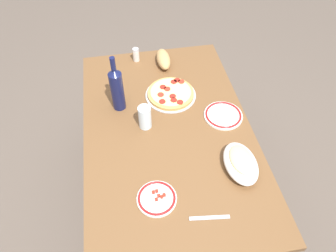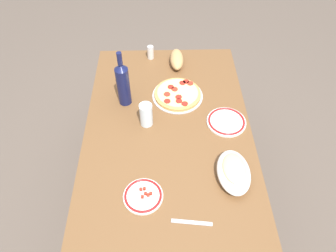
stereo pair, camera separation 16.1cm
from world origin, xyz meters
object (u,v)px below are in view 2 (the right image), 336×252
object	(u,v)px
side_plate_near	(226,121)
side_plate_far	(143,196)
baked_pasta_dish	(234,171)
spice_shaker	(151,52)
wine_bottle	(123,83)
pepperoni_pizza	(178,94)
water_glass	(146,115)
dining_table	(168,144)
bread_loaf	(177,59)

from	to	relation	value
side_plate_near	side_plate_far	bearing A→B (deg)	134.96
baked_pasta_dish	spice_shaker	size ratio (longest dim) A/B	2.76
baked_pasta_dish	wine_bottle	xyz separation A→B (m)	(0.50, 0.52, 0.09)
baked_pasta_dish	side_plate_near	bearing A→B (deg)	-3.33
pepperoni_pizza	water_glass	size ratio (longest dim) A/B	2.18
dining_table	wine_bottle	bearing A→B (deg)	47.66
spice_shaker	baked_pasta_dish	bearing A→B (deg)	-156.70
side_plate_near	wine_bottle	bearing A→B (deg)	72.64
pepperoni_pizza	side_plate_near	world-z (taller)	pepperoni_pizza
wine_bottle	side_plate_near	distance (m)	0.58
water_glass	bread_loaf	size ratio (longest dim) A/B	0.68
bread_loaf	spice_shaker	distance (m)	0.18
pepperoni_pizza	side_plate_near	size ratio (longest dim) A/B	1.39
pepperoni_pizza	baked_pasta_dish	distance (m)	0.58
dining_table	wine_bottle	xyz separation A→B (m)	(0.21, 0.23, 0.25)
baked_pasta_dish	wine_bottle	bearing A→B (deg)	46.30
wine_bottle	baked_pasta_dish	bearing A→B (deg)	-133.70
pepperoni_pizza	water_glass	xyz separation A→B (m)	(-0.20, 0.17, 0.05)
wine_bottle	bread_loaf	distance (m)	0.45
bread_loaf	spice_shaker	bearing A→B (deg)	67.57
baked_pasta_dish	side_plate_near	xyz separation A→B (m)	(0.33, -0.02, -0.03)
side_plate_far	bread_loaf	world-z (taller)	bread_loaf
wine_bottle	water_glass	world-z (taller)	wine_bottle
baked_pasta_dish	side_plate_near	distance (m)	0.33
baked_pasta_dish	spice_shaker	world-z (taller)	spice_shaker
side_plate_far	water_glass	bearing A→B (deg)	-0.83
wine_bottle	side_plate_near	xyz separation A→B (m)	(-0.17, -0.54, -0.13)
baked_pasta_dish	water_glass	world-z (taller)	water_glass
pepperoni_pizza	water_glass	bearing A→B (deg)	139.81
dining_table	spice_shaker	size ratio (longest dim) A/B	15.88
dining_table	side_plate_near	world-z (taller)	side_plate_near
dining_table	pepperoni_pizza	xyz separation A→B (m)	(0.25, -0.06, 0.13)
dining_table	side_plate_far	size ratio (longest dim) A/B	7.90
baked_pasta_dish	water_glass	distance (m)	0.52
pepperoni_pizza	spice_shaker	size ratio (longest dim) A/B	3.29
spice_shaker	side_plate_far	bearing A→B (deg)	178.81
wine_bottle	spice_shaker	size ratio (longest dim) A/B	3.79
pepperoni_pizza	side_plate_far	bearing A→B (deg)	164.36
side_plate_near	water_glass	bearing A→B (deg)	89.26
spice_shaker	water_glass	bearing A→B (deg)	178.53
pepperoni_pizza	side_plate_near	distance (m)	0.32
side_plate_far	pepperoni_pizza	bearing A→B (deg)	-15.64
water_glass	side_plate_far	size ratio (longest dim) A/B	0.75
pepperoni_pizza	side_plate_far	distance (m)	0.66
side_plate_near	bread_loaf	distance (m)	0.55
bread_loaf	side_plate_far	bearing A→B (deg)	168.74
side_plate_far	bread_loaf	size ratio (longest dim) A/B	0.90
pepperoni_pizza	bread_loaf	size ratio (longest dim) A/B	1.48
water_glass	side_plate_near	bearing A→B (deg)	-90.74
water_glass	side_plate_near	xyz separation A→B (m)	(-0.01, -0.42, -0.06)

